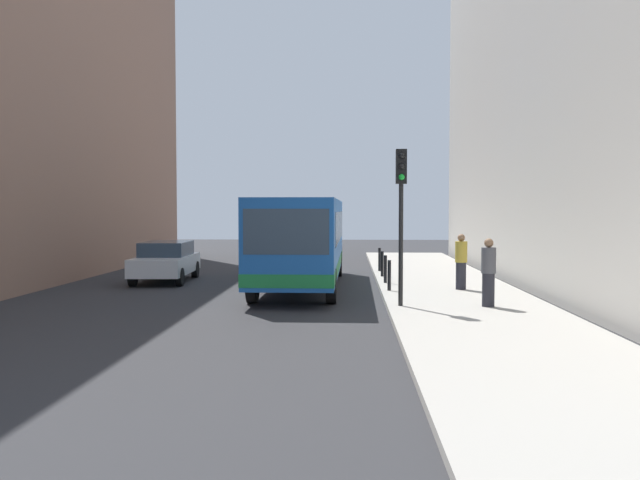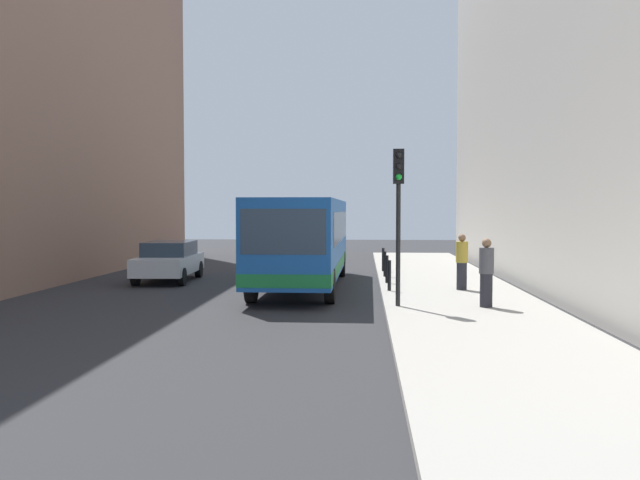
{
  "view_description": "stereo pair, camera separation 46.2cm",
  "coord_description": "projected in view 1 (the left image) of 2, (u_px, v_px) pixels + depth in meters",
  "views": [
    {
      "loc": [
        2.19,
        -19.67,
        2.69
      ],
      "look_at": [
        1.29,
        1.39,
        1.73
      ],
      "focal_mm": 37.99,
      "sensor_mm": 36.0,
      "label": 1
    },
    {
      "loc": [
        2.65,
        -19.65,
        2.69
      ],
      "look_at": [
        1.29,
        1.39,
        1.73
      ],
      "focal_mm": 37.99,
      "sensor_mm": 36.0,
      "label": 2
    }
  ],
  "objects": [
    {
      "name": "bollard_near",
      "position": [
        389.0,
        275.0,
        21.09
      ],
      "size": [
        0.11,
        0.11,
        0.95
      ],
      "primitive_type": "cylinder",
      "color": "black",
      "rests_on": "sidewalk"
    },
    {
      "name": "bus",
      "position": [
        303.0,
        237.0,
        23.24
      ],
      "size": [
        2.62,
        11.04,
        3.0
      ],
      "rotation": [
        0.0,
        0.0,
        3.13
      ],
      "color": "#19519E",
      "rests_on": "ground"
    },
    {
      "name": "pedestrian_mid_sidewalk",
      "position": [
        461.0,
        262.0,
        21.36
      ],
      "size": [
        0.38,
        0.38,
        1.76
      ],
      "rotation": [
        0.0,
        0.0,
        1.66
      ],
      "color": "#26262D",
      "rests_on": "sidewalk"
    },
    {
      "name": "traffic_light",
      "position": [
        401.0,
        197.0,
        17.65
      ],
      "size": [
        0.28,
        0.33,
        4.1
      ],
      "color": "black",
      "rests_on": "sidewalk"
    },
    {
      "name": "ground_plane",
      "position": [
        274.0,
        301.0,
        19.85
      ],
      "size": [
        80.0,
        80.0,
        0.0
      ],
      "primitive_type": "plane",
      "color": "#2D2D30"
    },
    {
      "name": "building_right",
      "position": [
        623.0,
        35.0,
        22.96
      ],
      "size": [
        7.0,
        32.0,
        17.24
      ],
      "primitive_type": "cube",
      "color": "#BCB7AD",
      "rests_on": "ground"
    },
    {
      "name": "bollard_far",
      "position": [
        382.0,
        264.0,
        25.55
      ],
      "size": [
        0.11,
        0.11,
        0.95
      ],
      "primitive_type": "cylinder",
      "color": "black",
      "rests_on": "sidewalk"
    },
    {
      "name": "bollard_mid",
      "position": [
        385.0,
        269.0,
        23.32
      ],
      "size": [
        0.11,
        0.11,
        0.95
      ],
      "primitive_type": "cylinder",
      "color": "black",
      "rests_on": "sidewalk"
    },
    {
      "name": "pedestrian_near_signal",
      "position": [
        488.0,
        272.0,
        17.59
      ],
      "size": [
        0.38,
        0.38,
        1.78
      ],
      "rotation": [
        0.0,
        0.0,
        3.56
      ],
      "color": "#26262D",
      "rests_on": "sidewalk"
    },
    {
      "name": "car_beside_bus",
      "position": [
        166.0,
        260.0,
        25.12
      ],
      "size": [
        2.03,
        4.48,
        1.48
      ],
      "rotation": [
        0.0,
        0.0,
        3.19
      ],
      "color": "silver",
      "rests_on": "ground"
    },
    {
      "name": "bollard_farthest",
      "position": [
        380.0,
        259.0,
        27.77
      ],
      "size": [
        0.11,
        0.11,
        0.95
      ],
      "primitive_type": "cylinder",
      "color": "black",
      "rests_on": "sidewalk"
    },
    {
      "name": "sidewalk",
      "position": [
        459.0,
        299.0,
        19.62
      ],
      "size": [
        4.4,
        40.0,
        0.15
      ],
      "primitive_type": "cube",
      "color": "#ADA89E",
      "rests_on": "ground"
    }
  ]
}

